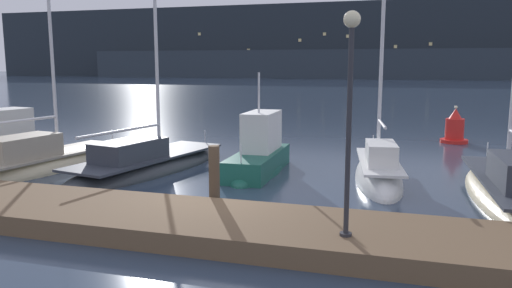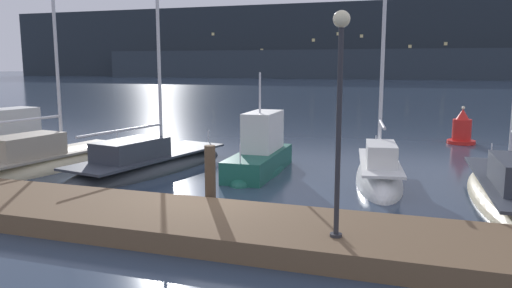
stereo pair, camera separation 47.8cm
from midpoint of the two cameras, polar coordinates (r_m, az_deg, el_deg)
name	(u,v)px [view 2 (the right image)]	position (r m, az deg, el deg)	size (l,w,h in m)	color
ground_plane	(211,211)	(13.09, -4.13, -7.68)	(400.00, 400.00, 0.00)	#2D3D51
dock	(182,222)	(11.58, -7.31, -8.83)	(37.99, 2.80, 0.45)	brown
mooring_pile_2	(210,179)	(12.86, -4.19, -3.99)	(0.28, 0.28, 1.73)	#4C3D2D
sailboat_berth_3	(48,164)	(19.79, -22.08, -2.14)	(3.36, 8.01, 11.57)	beige
sailboat_berth_4	(149,166)	(18.35, -11.41, -2.50)	(3.88, 8.27, 10.88)	#2D3338
motorboat_berth_5	(260,161)	(17.58, 1.22, -1.99)	(1.56, 4.83, 4.04)	#195647
sailboat_berth_6	(379,179)	(16.64, 14.66, -3.84)	(2.17, 5.66, 8.93)	white
channel_buoy	(462,130)	(25.92, 22.95, 1.48)	(1.30, 1.30, 1.80)	red
dock_lamppost	(340,90)	(9.51, 10.98, 6.08)	(0.32, 0.32, 4.30)	#2D2D33
hillside_backdrop	(399,44)	(140.58, 16.16, 10.96)	(240.00, 23.00, 19.80)	#232B33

